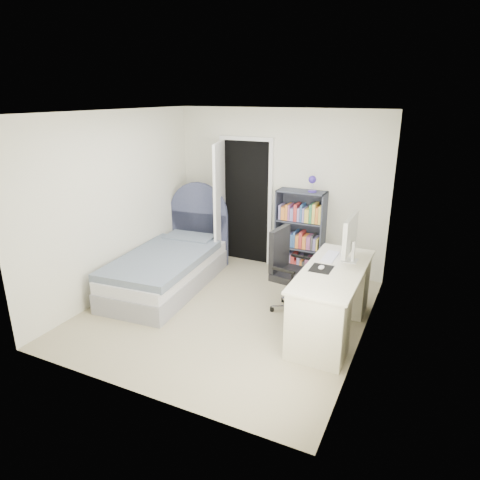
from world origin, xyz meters
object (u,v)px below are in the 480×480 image
at_px(nightstand, 209,237).
at_px(office_chair, 288,267).
at_px(bookcase, 300,236).
at_px(desk, 332,297).
at_px(floor_lamp, 215,236).
at_px(bed, 170,265).

bearing_deg(nightstand, office_chair, -33.23).
height_order(bookcase, desk, bookcase).
height_order(floor_lamp, desk, desk).
bearing_deg(bed, desk, -6.35).
relative_size(bed, nightstand, 3.98).
xyz_separation_m(bed, nightstand, (-0.03, 1.23, 0.07)).
bearing_deg(office_chair, bed, -179.48).
bearing_deg(office_chair, bookcase, 100.98).
bearing_deg(bed, office_chair, 0.52).
xyz_separation_m(floor_lamp, bookcase, (1.32, 0.33, 0.09)).
relative_size(floor_lamp, bookcase, 0.81).
height_order(bed, nightstand, bed).
bearing_deg(bookcase, office_chair, -79.02).
height_order(nightstand, floor_lamp, floor_lamp).
relative_size(floor_lamp, desk, 0.77).
relative_size(nightstand, floor_lamp, 0.45).
bearing_deg(floor_lamp, bookcase, 14.03).
bearing_deg(bed, nightstand, 91.63).
distance_m(nightstand, floor_lamp, 0.43).
relative_size(bed, desk, 1.38).
bearing_deg(desk, office_chair, 155.99).
relative_size(bed, floor_lamp, 1.81).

